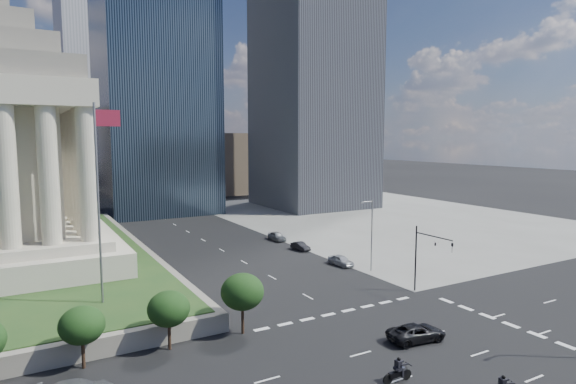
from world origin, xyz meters
TOP-DOWN VIEW (x-y plane):
  - ground at (0.00, 100.00)m, footprint 500.00×500.00m
  - sidewalk_ne at (46.00, 60.00)m, footprint 68.00×90.00m
  - flagpole at (-21.83, 24.00)m, footprint 2.52×0.24m
  - midrise_glass at (2.00, 95.00)m, footprint 26.00×26.00m
  - highrise_ne at (42.00, 85.00)m, footprint 26.00×28.00m
  - building_filler_ne at (32.00, 130.00)m, footprint 20.00×30.00m
  - building_filler_nw at (-30.00, 130.00)m, footprint 24.00×30.00m
  - traffic_signal_ne at (12.50, 13.70)m, footprint 0.30×5.74m
  - street_lamp_north at (13.33, 25.00)m, footprint 2.13×0.22m
  - pickup_truck at (2.16, 4.66)m, footprint 3.25×5.80m
  - parked_sedan_near at (11.50, 29.38)m, footprint 4.57×2.21m
  - parked_sedan_mid at (11.29, 40.47)m, footprint 4.11×1.68m
  - parked_sedan_far at (11.50, 49.09)m, footprint 1.88×4.61m
  - motorcycle_trail at (-4.56, -0.18)m, footprint 2.68×0.86m

SIDE VIEW (x-z plane):
  - ground at x=0.00m, z-range 0.00..0.00m
  - sidewalk_ne at x=46.00m, z-range 0.00..0.03m
  - parked_sedan_mid at x=11.29m, z-range 0.00..1.33m
  - parked_sedan_near at x=11.50m, z-range 0.00..1.51m
  - pickup_truck at x=2.16m, z-range 0.00..1.53m
  - parked_sedan_far at x=11.50m, z-range 0.00..1.57m
  - motorcycle_trail at x=-4.56m, z-range 0.00..1.97m
  - traffic_signal_ne at x=12.50m, z-range 1.25..9.25m
  - street_lamp_north at x=13.33m, z-range 0.66..10.66m
  - building_filler_ne at x=32.00m, z-range 0.00..20.00m
  - flagpole at x=-21.83m, z-range 3.11..23.11m
  - building_filler_nw at x=-30.00m, z-range 0.00..28.00m
  - midrise_glass at x=2.00m, z-range 0.00..60.00m
  - highrise_ne at x=42.00m, z-range 0.00..100.00m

